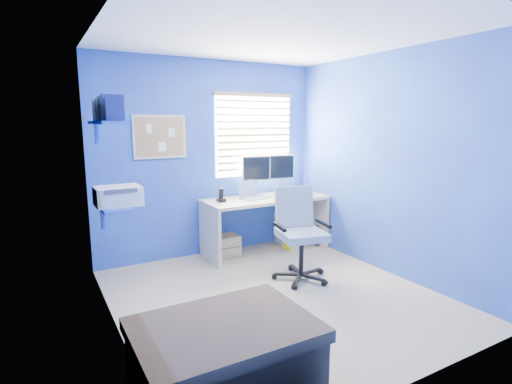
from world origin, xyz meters
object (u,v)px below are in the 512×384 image
laptop (254,190)px  tower_pc (288,229)px  cat (296,191)px  desk (266,225)px  office_chair (300,245)px

laptop → tower_pc: (0.59, 0.09, -0.62)m
laptop → cat: bearing=-32.8°
tower_pc → desk: bearing=-164.6°
desk → cat: 0.60m
desk → office_chair: office_chair is taller
office_chair → desk: bearing=81.6°
desk → office_chair: size_ratio=1.64×
cat → desk: bearing=151.5°
desk → laptop: laptop is taller
laptop → office_chair: 1.10m
desk → office_chair: bearing=-98.4°
tower_pc → office_chair: (-0.57, -1.08, 0.15)m
office_chair → cat: bearing=57.9°
desk → cat: bearing=-20.8°
laptop → desk: bearing=-21.2°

